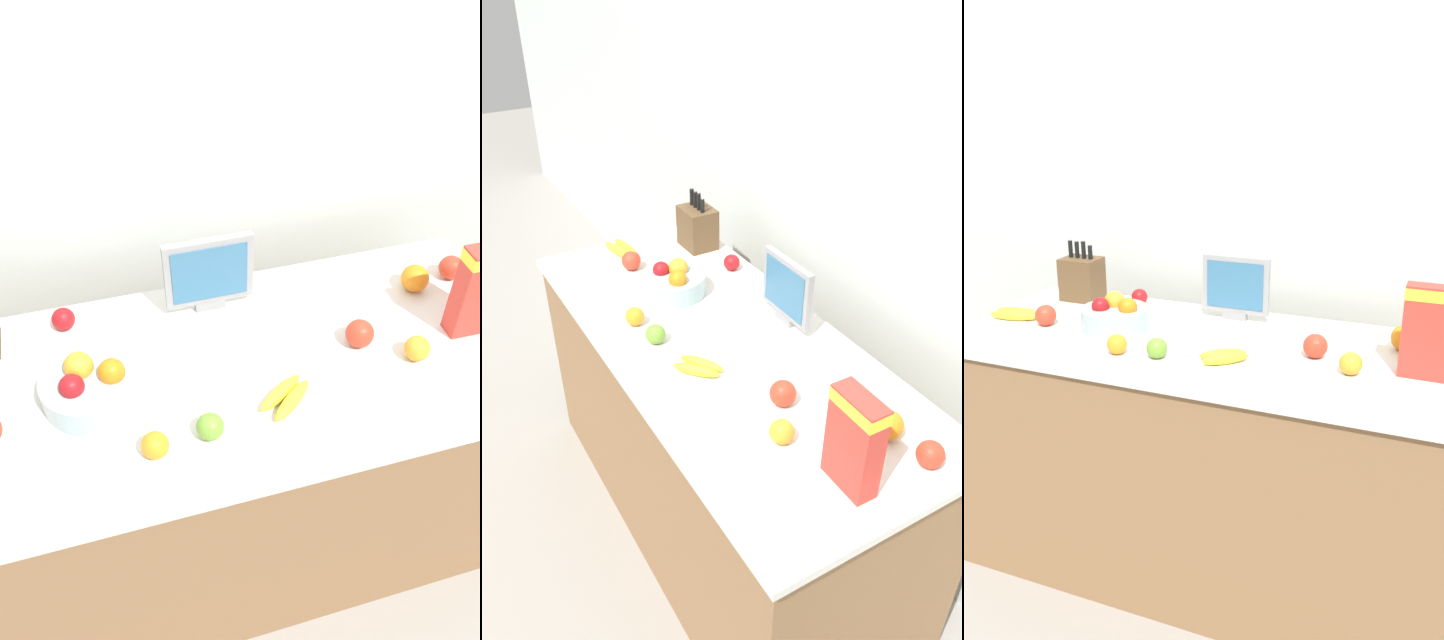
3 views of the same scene
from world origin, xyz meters
The scene contains 16 objects.
ground_plane centered at (0.00, 0.00, 0.00)m, with size 14.00×14.00×0.00m, color gray.
wall_back centered at (0.00, 0.60, 1.30)m, with size 9.00×0.06×2.60m.
counter centered at (0.00, 0.00, 0.47)m, with size 1.81×0.78×0.93m.
knife_block centered at (-0.67, 0.28, 1.03)m, with size 0.16×0.13×0.29m.
small_monitor centered at (0.03, 0.26, 1.07)m, with size 0.26×0.03×0.25m.
cereal_box centered at (0.74, -0.04, 1.09)m, with size 0.16×0.07×0.29m.
fruit_bowl centered at (-0.36, 0.00, 0.98)m, with size 0.25×0.25×0.13m.
banana_bunch_left centered at (0.13, -0.15, 0.95)m, with size 0.17×0.16×0.04m.
banana_bunch_right centered at (-0.77, -0.04, 0.95)m, with size 0.20×0.11×0.04m.
apple_rear centered at (-0.62, -0.07, 0.97)m, with size 0.08×0.08×0.08m, color red.
apple_near_bananas centered at (-0.41, 0.29, 0.97)m, with size 0.07×0.07×0.07m, color #A31419.
apple_rightmost centered at (0.39, -0.01, 0.97)m, with size 0.08×0.08×0.08m, color red.
apple_front centered at (-0.09, -0.20, 0.97)m, with size 0.07×0.07×0.07m, color #6B9E33.
orange_mid_left centered at (-0.23, -0.22, 0.97)m, with size 0.07×0.07×0.07m, color orange.
orange_back_center centered at (0.66, 0.17, 0.98)m, with size 0.09×0.09×0.09m, color orange.
orange_front_right centered at (0.52, -0.10, 0.97)m, with size 0.07×0.07×0.07m, color orange.
Camera 3 is at (0.75, -1.92, 1.73)m, focal length 35.00 mm.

